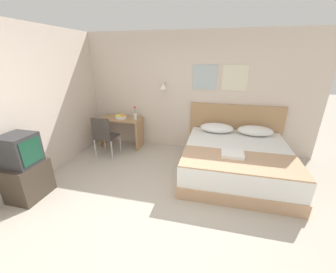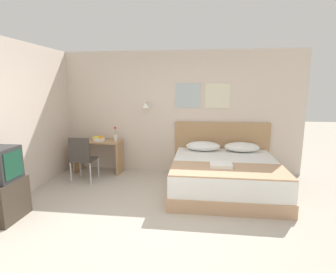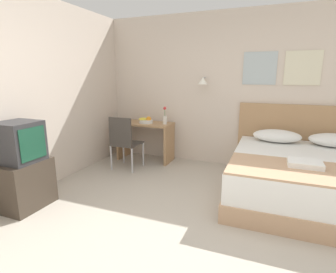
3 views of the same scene
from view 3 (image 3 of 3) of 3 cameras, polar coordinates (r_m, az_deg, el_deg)
The scene contains 14 objects.
ground_plane at distance 2.71m, azimuth 5.53°, elevation -22.73°, with size 24.00×24.00×0.00m, color #B2A899.
wall_back at distance 4.73m, azimuth 14.79°, elevation 9.60°, with size 5.59×0.31×2.65m.
bed at distance 3.86m, azimuth 28.13°, elevation -8.22°, with size 1.91×2.00×0.57m.
headboard at distance 4.76m, azimuth 27.23°, elevation -0.69°, with size 2.03×0.06×1.14m.
pillow_left at distance 4.43m, azimuth 22.61°, elevation 0.13°, with size 0.71×0.42×0.19m.
pillow_right at distance 4.52m, azimuth 32.65°, elevation -0.70°, with size 0.71×0.42×0.19m.
throw_blanket at distance 3.22m, azimuth 29.77°, elevation -6.79°, with size 1.85×0.80×0.02m.
folded_towel_near_foot at distance 3.32m, azimuth 27.65°, elevation -5.20°, with size 0.36×0.28×0.06m.
desk at distance 4.99m, azimuth -4.95°, elevation 0.43°, with size 1.01×0.50×0.72m.
desk_chair at distance 4.47m, azimuth -9.61°, elevation -0.66°, with size 0.45×0.45×0.92m.
fruit_bowl at distance 4.89m, azimuth -4.80°, elevation 3.42°, with size 0.27×0.26×0.12m.
flower_vase at distance 4.74m, azimuth -0.70°, elevation 4.06°, with size 0.07×0.07×0.32m.
tv_stand at distance 3.69m, azimuth -28.78°, elevation -9.07°, with size 0.45×0.58×0.58m.
television at distance 3.54m, azimuth -29.68°, elevation -1.02°, with size 0.44×0.43×0.48m.
Camera 3 is at (0.58, -2.12, 1.58)m, focal length 28.00 mm.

